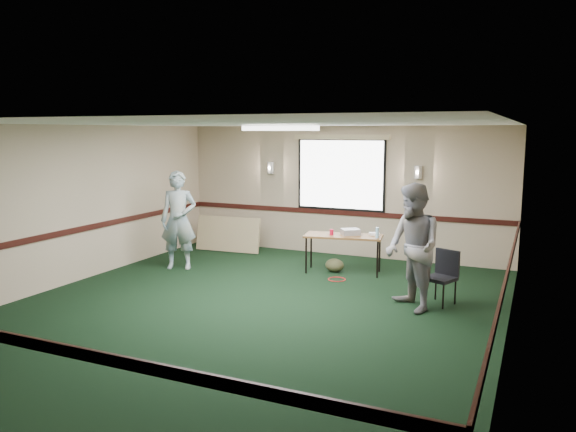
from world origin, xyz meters
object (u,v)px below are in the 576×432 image
at_px(conference_chair, 443,272).
at_px(person_left, 179,220).
at_px(person_right, 413,247).
at_px(folding_table, 343,238).
at_px(projector, 350,232).

relative_size(conference_chair, person_left, 0.44).
distance_m(conference_chair, person_left, 4.95).
height_order(person_left, person_right, person_right).
bearing_deg(folding_table, person_left, -172.16).
xyz_separation_m(folding_table, projector, (0.11, 0.09, 0.11)).
xyz_separation_m(folding_table, person_right, (1.61, -1.66, 0.28)).
relative_size(projector, person_left, 0.17).
distance_m(person_left, person_right, 4.62).
relative_size(folding_table, person_left, 0.80).
height_order(folding_table, conference_chair, conference_chair).
height_order(folding_table, person_left, person_left).
relative_size(person_left, person_right, 1.00).
bearing_deg(person_right, projector, -179.46).
relative_size(projector, conference_chair, 0.39).
bearing_deg(conference_chair, projector, 168.93).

